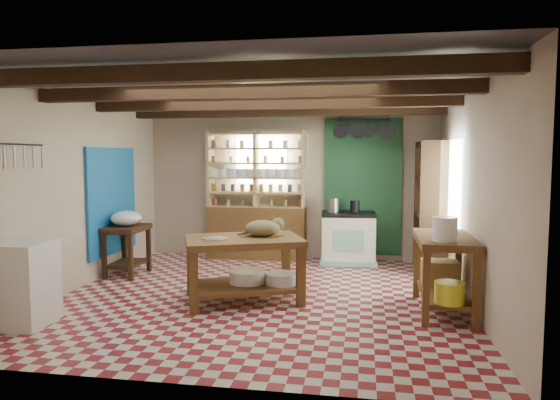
% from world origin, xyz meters
% --- Properties ---
extents(floor, '(5.00, 5.00, 0.02)m').
position_xyz_m(floor, '(0.00, 0.00, -0.01)').
color(floor, maroon).
rests_on(floor, ground).
extents(ceiling, '(5.00, 5.00, 0.02)m').
position_xyz_m(ceiling, '(0.00, 0.00, 2.60)').
color(ceiling, '#46454A').
rests_on(ceiling, wall_back).
extents(wall_back, '(5.00, 0.04, 2.60)m').
position_xyz_m(wall_back, '(0.00, 2.50, 1.30)').
color(wall_back, beige).
rests_on(wall_back, floor).
extents(wall_front, '(5.00, 0.04, 2.60)m').
position_xyz_m(wall_front, '(0.00, -2.50, 1.30)').
color(wall_front, beige).
rests_on(wall_front, floor).
extents(wall_left, '(0.04, 5.00, 2.60)m').
position_xyz_m(wall_left, '(-2.50, 0.00, 1.30)').
color(wall_left, beige).
rests_on(wall_left, floor).
extents(wall_right, '(0.04, 5.00, 2.60)m').
position_xyz_m(wall_right, '(2.50, 0.00, 1.30)').
color(wall_right, beige).
rests_on(wall_right, floor).
extents(ceiling_beams, '(5.00, 3.80, 0.15)m').
position_xyz_m(ceiling_beams, '(0.00, 0.00, 2.48)').
color(ceiling_beams, '#382313').
rests_on(ceiling_beams, ceiling).
extents(blue_wall_patch, '(0.04, 1.40, 1.60)m').
position_xyz_m(blue_wall_patch, '(-2.47, 0.90, 1.10)').
color(blue_wall_patch, '#1763AD').
rests_on(blue_wall_patch, wall_left).
extents(green_wall_patch, '(1.30, 0.04, 2.30)m').
position_xyz_m(green_wall_patch, '(1.25, 2.47, 1.25)').
color(green_wall_patch, '#20502D').
rests_on(green_wall_patch, wall_back).
extents(window_back, '(0.90, 0.02, 0.80)m').
position_xyz_m(window_back, '(-0.50, 2.48, 1.70)').
color(window_back, beige).
rests_on(window_back, wall_back).
extents(window_right, '(0.02, 1.30, 1.20)m').
position_xyz_m(window_right, '(2.48, 1.00, 1.40)').
color(window_right, beige).
rests_on(window_right, wall_right).
extents(utensil_rail, '(0.06, 0.90, 0.28)m').
position_xyz_m(utensil_rail, '(-2.44, -1.20, 1.78)').
color(utensil_rail, black).
rests_on(utensil_rail, wall_left).
extents(pot_rack, '(0.86, 0.12, 0.36)m').
position_xyz_m(pot_rack, '(1.25, 2.05, 2.18)').
color(pot_rack, black).
rests_on(pot_rack, ceiling).
extents(shelving_unit, '(1.70, 0.34, 2.20)m').
position_xyz_m(shelving_unit, '(-0.55, 2.31, 1.10)').
color(shelving_unit, tan).
rests_on(shelving_unit, floor).
extents(tall_rack, '(0.40, 0.86, 2.00)m').
position_xyz_m(tall_rack, '(2.28, 1.80, 1.00)').
color(tall_rack, '#382313').
rests_on(tall_rack, floor).
extents(work_table, '(1.63, 1.37, 0.78)m').
position_xyz_m(work_table, '(-0.17, -0.22, 0.39)').
color(work_table, brown).
rests_on(work_table, floor).
extents(stove, '(0.90, 0.64, 0.85)m').
position_xyz_m(stove, '(1.03, 2.15, 0.43)').
color(stove, white).
rests_on(stove, floor).
extents(prep_table, '(0.51, 0.74, 0.74)m').
position_xyz_m(prep_table, '(-2.20, 0.80, 0.37)').
color(prep_table, '#382313').
rests_on(prep_table, floor).
extents(white_cabinet, '(0.52, 0.61, 0.88)m').
position_xyz_m(white_cabinet, '(-2.22, -1.45, 0.44)').
color(white_cabinet, white).
rests_on(white_cabinet, floor).
extents(right_counter, '(0.63, 1.23, 0.87)m').
position_xyz_m(right_counter, '(2.18, -0.27, 0.44)').
color(right_counter, brown).
rests_on(right_counter, floor).
extents(cat, '(0.55, 0.52, 0.20)m').
position_xyz_m(cat, '(0.05, -0.08, 0.88)').
color(cat, '#918054').
rests_on(cat, work_table).
extents(steel_tray, '(0.39, 0.39, 0.02)m').
position_xyz_m(steel_tray, '(-0.47, -0.39, 0.79)').
color(steel_tray, '#A7A6AD').
rests_on(steel_tray, work_table).
extents(basin_large, '(0.59, 0.59, 0.16)m').
position_xyz_m(basin_large, '(-0.14, -0.15, 0.29)').
color(basin_large, white).
rests_on(basin_large, work_table).
extents(basin_small, '(0.51, 0.51, 0.14)m').
position_xyz_m(basin_small, '(0.29, -0.14, 0.28)').
color(basin_small, white).
rests_on(basin_small, work_table).
extents(kettle_left, '(0.21, 0.21, 0.23)m').
position_xyz_m(kettle_left, '(0.78, 2.14, 0.97)').
color(kettle_left, '#A7A6AD').
rests_on(kettle_left, stove).
extents(kettle_right, '(0.16, 0.16, 0.19)m').
position_xyz_m(kettle_right, '(1.13, 2.16, 0.95)').
color(kettle_right, black).
rests_on(kettle_right, stove).
extents(enamel_bowl, '(0.46, 0.46, 0.23)m').
position_xyz_m(enamel_bowl, '(-2.20, 0.80, 0.85)').
color(enamel_bowl, white).
rests_on(enamel_bowl, prep_table).
extents(white_bucket, '(0.26, 0.26, 0.26)m').
position_xyz_m(white_bucket, '(2.12, -0.62, 1.00)').
color(white_bucket, white).
rests_on(white_bucket, right_counter).
extents(wicker_basket, '(0.43, 0.34, 0.30)m').
position_xyz_m(wicker_basket, '(2.18, 0.03, 0.38)').
color(wicker_basket, '#A38041').
rests_on(wicker_basket, right_counter).
extents(yellow_tub, '(0.31, 0.31, 0.23)m').
position_xyz_m(yellow_tub, '(2.17, -0.72, 0.34)').
color(yellow_tub, yellow).
rests_on(yellow_tub, right_counter).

